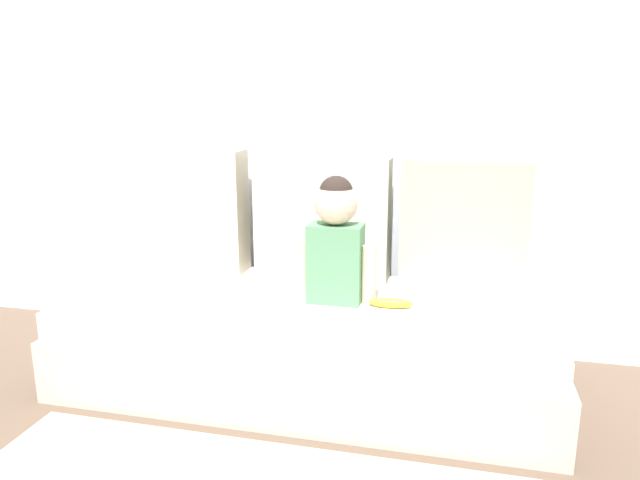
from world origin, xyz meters
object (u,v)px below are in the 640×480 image
throw_pillow_center (322,219)px  toddler (336,238)px  throw_pillow_left (196,210)px  throw_pillow_right (463,225)px  couch (306,342)px  banana (391,303)px

throw_pillow_center → toddler: size_ratio=1.18×
throw_pillow_left → throw_pillow_right: (1.21, 0.00, -0.01)m
couch → throw_pillow_center: bearing=90.0°
throw_pillow_right → toddler: 0.57m
throw_pillow_left → toddler: size_ratio=1.12×
throw_pillow_right → banana: size_ratio=3.20×
throw_pillow_left → throw_pillow_right: 1.21m
couch → throw_pillow_right: throw_pillow_right is taller
throw_pillow_left → throw_pillow_right: bearing=0.0°
couch → throw_pillow_right: (0.61, 0.30, 0.46)m
throw_pillow_left → toddler: bearing=-21.9°
toddler → throw_pillow_center: bearing=112.5°
couch → banana: size_ratio=11.50×
throw_pillow_center → toddler: bearing=-67.5°
throw_pillow_left → couch: bearing=-26.6°
toddler → throw_pillow_right: bearing=31.1°
throw_pillow_center → toddler: 0.32m
throw_pillow_left → throw_pillow_center: throw_pillow_left is taller
throw_pillow_right → throw_pillow_center: bearing=180.0°
throw_pillow_left → banana: throw_pillow_left is taller
toddler → banana: toddler is taller
throw_pillow_center → toddler: throw_pillow_center is taller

